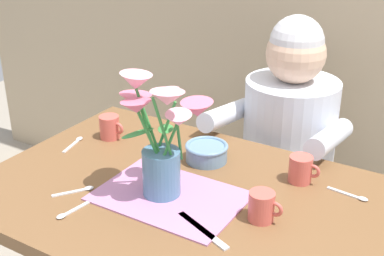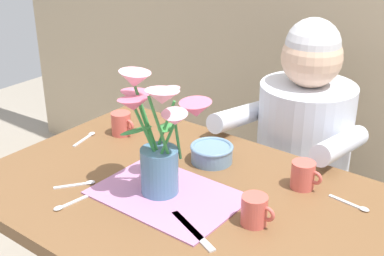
{
  "view_description": "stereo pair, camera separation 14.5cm",
  "coord_description": "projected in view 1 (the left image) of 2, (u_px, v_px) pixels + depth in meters",
  "views": [
    {
      "loc": [
        0.67,
        -1.08,
        1.52
      ],
      "look_at": [
        -0.02,
        0.05,
        0.92
      ],
      "focal_mm": 49.2,
      "sensor_mm": 36.0,
      "label": 1
    },
    {
      "loc": [
        0.79,
        -0.99,
        1.52
      ],
      "look_at": [
        -0.02,
        0.05,
        0.92
      ],
      "focal_mm": 49.2,
      "sensor_mm": 36.0,
      "label": 2
    }
  ],
  "objects": [
    {
      "name": "dining_table",
      "position": [
        188.0,
        223.0,
        1.52
      ],
      "size": [
        1.2,
        0.8,
        0.74
      ],
      "color": "brown",
      "rests_on": "ground_plane"
    },
    {
      "name": "seated_person",
      "position": [
        286.0,
        165.0,
        2.0
      ],
      "size": [
        0.45,
        0.47,
        1.14
      ],
      "rotation": [
        0.0,
        0.0,
        0.01
      ],
      "color": "#4C4C56",
      "rests_on": "ground_plane"
    },
    {
      "name": "spoon_1",
      "position": [
        76.0,
        142.0,
        1.77
      ],
      "size": [
        0.04,
        0.12,
        0.01
      ],
      "color": "silver",
      "rests_on": "dining_table"
    },
    {
      "name": "dinner_knife",
      "position": [
        203.0,
        230.0,
        1.31
      ],
      "size": [
        0.18,
        0.09,
        0.0
      ],
      "primitive_type": "cube",
      "rotation": [
        0.0,
        0.0,
        -0.38
      ],
      "color": "silver",
      "rests_on": "dining_table"
    },
    {
      "name": "ceramic_mug",
      "position": [
        301.0,
        169.0,
        1.52
      ],
      "size": [
        0.09,
        0.07,
        0.08
      ],
      "color": "#CC564C",
      "rests_on": "dining_table"
    },
    {
      "name": "spoon_4",
      "position": [
        69.0,
        212.0,
        1.39
      ],
      "size": [
        0.03,
        0.12,
        0.01
      ],
      "color": "silver",
      "rests_on": "dining_table"
    },
    {
      "name": "striped_placemat",
      "position": [
        170.0,
        196.0,
        1.46
      ],
      "size": [
        0.4,
        0.28,
        0.0
      ],
      "primitive_type": "cube",
      "color": "#B275A3",
      "rests_on": "dining_table"
    },
    {
      "name": "ceramic_bowl",
      "position": [
        207.0,
        152.0,
        1.65
      ],
      "size": [
        0.14,
        0.14,
        0.06
      ],
      "color": "#6689A8",
      "rests_on": "dining_table"
    },
    {
      "name": "tea_cup",
      "position": [
        262.0,
        206.0,
        1.35
      ],
      "size": [
        0.09,
        0.07,
        0.08
      ],
      "color": "#CC564C",
      "rests_on": "dining_table"
    },
    {
      "name": "spoon_3",
      "position": [
        80.0,
        190.0,
        1.49
      ],
      "size": [
        0.08,
        0.11,
        0.01
      ],
      "color": "silver",
      "rests_on": "dining_table"
    },
    {
      "name": "spoon_0",
      "position": [
        354.0,
        196.0,
        1.46
      ],
      "size": [
        0.12,
        0.03,
        0.01
      ],
      "color": "silver",
      "rests_on": "dining_table"
    },
    {
      "name": "flower_vase",
      "position": [
        161.0,
        136.0,
        1.4
      ],
      "size": [
        0.26,
        0.24,
        0.36
      ],
      "color": "teal",
      "rests_on": "dining_table"
    },
    {
      "name": "coffee_cup",
      "position": [
        110.0,
        127.0,
        1.79
      ],
      "size": [
        0.09,
        0.07,
        0.08
      ],
      "color": "#CC564C",
      "rests_on": "dining_table"
    }
  ]
}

